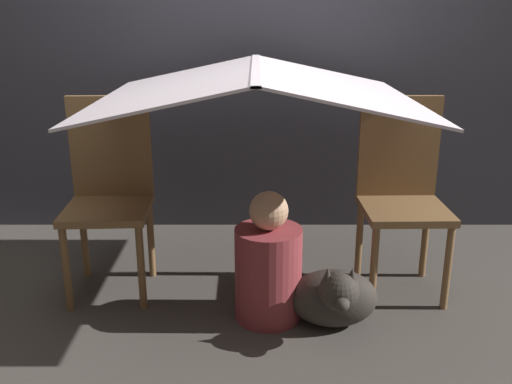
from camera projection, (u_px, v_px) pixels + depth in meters
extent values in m
plane|color=#47423D|center=(256.00, 310.00, 2.75)|extent=(8.80, 8.80, 0.00)
cube|color=#3D3D47|center=(256.00, 32.00, 3.46)|extent=(7.00, 0.05, 2.50)
cylinder|color=brown|center=(66.00, 269.00, 2.69)|extent=(0.04, 0.04, 0.43)
cylinder|color=brown|center=(141.00, 268.00, 2.71)|extent=(0.04, 0.04, 0.43)
cylinder|color=brown|center=(84.00, 240.00, 3.03)|extent=(0.04, 0.04, 0.43)
cylinder|color=brown|center=(151.00, 239.00, 3.04)|extent=(0.04, 0.04, 0.43)
cube|color=brown|center=(107.00, 210.00, 2.79)|extent=(0.43, 0.43, 0.04)
cube|color=brown|center=(111.00, 146.00, 2.89)|extent=(0.41, 0.05, 0.51)
cylinder|color=brown|center=(374.00, 269.00, 2.70)|extent=(0.04, 0.04, 0.43)
cylinder|color=brown|center=(447.00, 268.00, 2.70)|extent=(0.04, 0.04, 0.43)
cylinder|color=brown|center=(359.00, 240.00, 3.03)|extent=(0.04, 0.04, 0.43)
cylinder|color=brown|center=(425.00, 239.00, 3.04)|extent=(0.04, 0.04, 0.43)
cube|color=brown|center=(404.00, 210.00, 2.80)|extent=(0.42, 0.42, 0.04)
cube|color=brown|center=(399.00, 146.00, 2.89)|extent=(0.41, 0.04, 0.51)
cube|color=silver|center=(176.00, 85.00, 2.61)|extent=(0.73, 1.33, 0.17)
cube|color=silver|center=(336.00, 85.00, 2.61)|extent=(0.73, 1.33, 0.17)
cube|color=silver|center=(256.00, 68.00, 2.58)|extent=(0.04, 1.33, 0.01)
cylinder|color=maroon|center=(268.00, 274.00, 2.63)|extent=(0.31, 0.31, 0.44)
sphere|color=tan|center=(269.00, 211.00, 2.53)|extent=(0.18, 0.18, 0.18)
ellipsoid|color=#332D28|center=(333.00, 298.00, 2.59)|extent=(0.40, 0.25, 0.27)
sphere|color=#332D28|center=(339.00, 291.00, 2.41)|extent=(0.17, 0.17, 0.17)
ellipsoid|color=#332D28|center=(342.00, 303.00, 2.34)|extent=(0.07, 0.09, 0.06)
cone|color=#332D28|center=(328.00, 276.00, 2.39)|extent=(0.06, 0.06, 0.08)
cone|color=#332D28|center=(352.00, 276.00, 2.39)|extent=(0.06, 0.06, 0.08)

